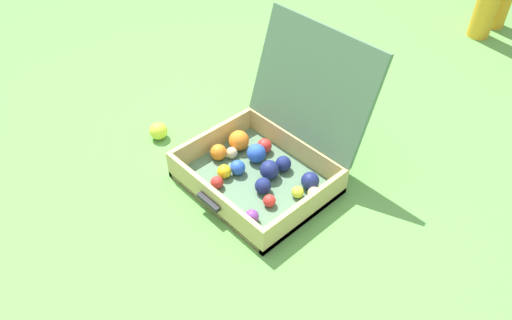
# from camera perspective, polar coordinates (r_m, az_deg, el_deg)

# --- Properties ---
(ground_plane) EXTENTS (16.00, 16.00, 0.00)m
(ground_plane) POSITION_cam_1_polar(r_m,az_deg,el_deg) (1.93, -0.99, -2.24)
(ground_plane) COLOR #569342
(open_suitcase) EXTENTS (0.53, 0.60, 0.54)m
(open_suitcase) POSITION_cam_1_polar(r_m,az_deg,el_deg) (1.87, 1.66, 0.92)
(open_suitcase) COLOR #4C7051
(open_suitcase) RESTS_ON ground
(stray_ball_on_grass) EXTENTS (0.08, 0.08, 0.08)m
(stray_ball_on_grass) POSITION_cam_1_polar(r_m,az_deg,el_deg) (2.13, -11.28, 3.34)
(stray_ball_on_grass) COLOR #CCDB38
(stray_ball_on_grass) RESTS_ON ground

